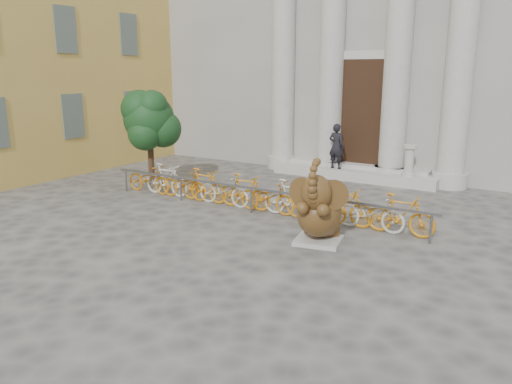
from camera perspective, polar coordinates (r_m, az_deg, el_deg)
The scene contains 9 objects.
ground at distance 10.52m, azimuth -7.61°, elevation -7.79°, with size 80.00×80.00×0.00m, color #474442.
classical_building at distance 23.41m, azimuth 16.94°, elevation 18.51°, with size 22.00×10.70×12.00m.
entrance_steps at distance 18.41m, azimuth 11.15°, elevation 2.07°, with size 6.00×1.20×0.36m, color #A8A59E.
ochre_building at distance 23.63m, azimuth -24.39°, elevation 17.89°, with size 8.00×14.00×12.00m, color gold.
elephant_statue at distance 11.30m, azimuth 7.20°, elevation -2.31°, with size 1.32×1.57×2.01m.
bike_rack at distance 13.89m, azimuth -0.05°, elevation -0.13°, with size 10.01×0.53×1.00m.
tree at distance 16.65m, azimuth -12.08°, elevation 8.01°, with size 1.86×1.69×3.23m.
pedestrian at distance 18.18m, azimuth 9.17°, elevation 5.19°, with size 0.59×0.39×1.63m, color black.
balustrade_post at distance 17.42m, azimuth 17.09°, elevation 3.30°, with size 0.43×0.43×1.06m.
Camera 1 is at (6.27, -7.52, 3.86)m, focal length 35.00 mm.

